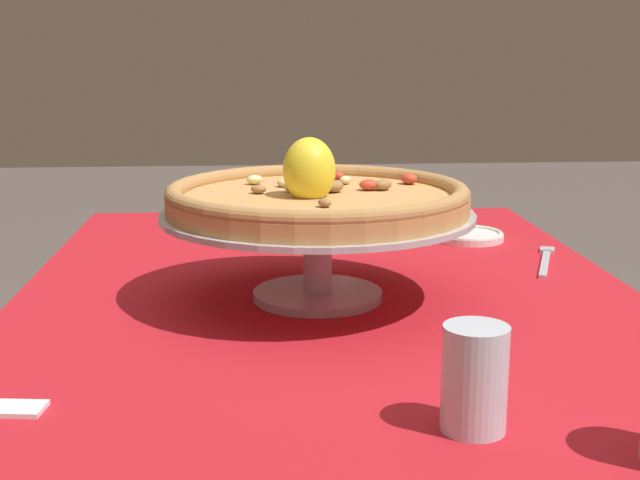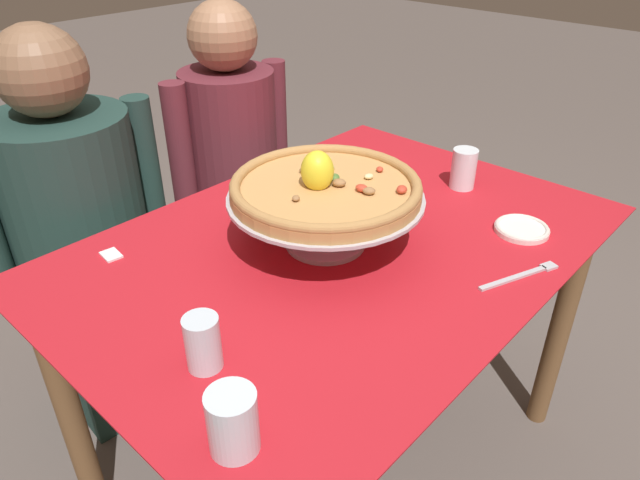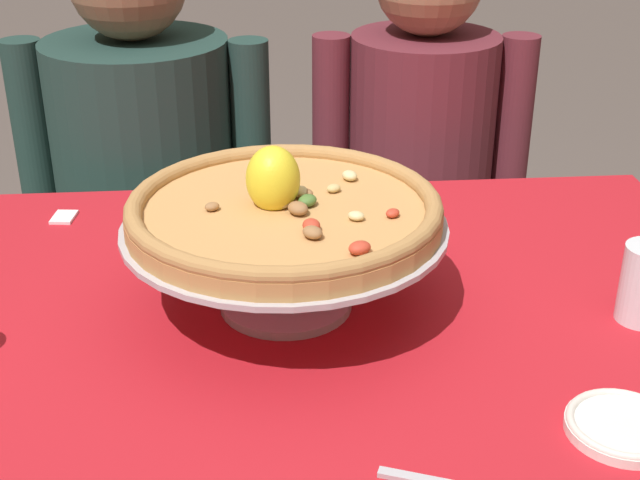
% 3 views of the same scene
% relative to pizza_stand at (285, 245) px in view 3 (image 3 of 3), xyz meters
% --- Properties ---
extents(dining_table, '(1.28, 0.90, 0.76)m').
position_rel_pizza_stand_xyz_m(dining_table, '(0.03, -0.02, -0.20)').
color(dining_table, brown).
rests_on(dining_table, ground).
extents(pizza_stand, '(0.44, 0.44, 0.13)m').
position_rel_pizza_stand_xyz_m(pizza_stand, '(0.00, 0.00, 0.00)').
color(pizza_stand, '#B7B7C1').
rests_on(pizza_stand, dining_table).
extents(pizza, '(0.42, 0.42, 0.10)m').
position_rel_pizza_stand_xyz_m(pizza, '(-0.00, 0.00, 0.05)').
color(pizza, tan).
rests_on(pizza, pizza_stand).
extents(side_plate, '(0.13, 0.13, 0.02)m').
position_rel_pizza_stand_xyz_m(side_plate, '(0.36, -0.31, -0.09)').
color(side_plate, white).
rests_on(side_plate, dining_table).
extents(sugar_packet, '(0.04, 0.05, 0.00)m').
position_rel_pizza_stand_xyz_m(sugar_packet, '(-0.36, 0.32, -0.09)').
color(sugar_packet, white).
rests_on(sugar_packet, dining_table).
extents(diner_left, '(0.53, 0.40, 1.20)m').
position_rel_pizza_stand_xyz_m(diner_left, '(-0.26, 0.69, -0.26)').
color(diner_left, '#1E3833').
rests_on(diner_left, ground).
extents(diner_right, '(0.47, 0.34, 1.18)m').
position_rel_pizza_stand_xyz_m(diner_right, '(0.33, 0.73, -0.29)').
color(diner_right, gray).
rests_on(diner_right, ground).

